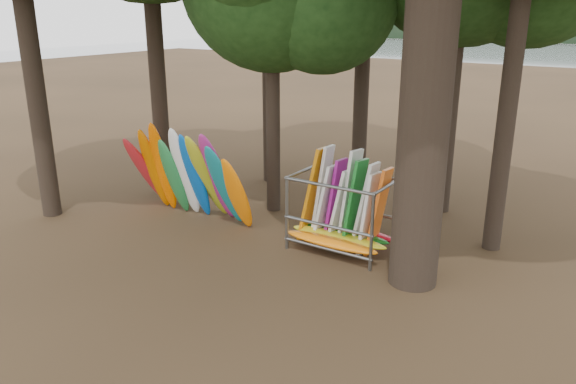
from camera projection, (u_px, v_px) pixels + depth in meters
The scene contains 4 objects.
ground at pixel (247, 252), 15.38m from camera, with size 120.00×120.00×0.00m, color #47331E.
lake at pixel (570, 68), 63.06m from camera, with size 160.00×160.00×0.00m, color gray.
kayak_row at pixel (189, 176), 17.47m from camera, with size 4.71×1.99×3.19m.
storage_rack at pixel (341, 216), 15.28m from camera, with size 2.97×1.57×2.83m.
Camera 1 is at (8.66, -11.17, 6.37)m, focal length 35.00 mm.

